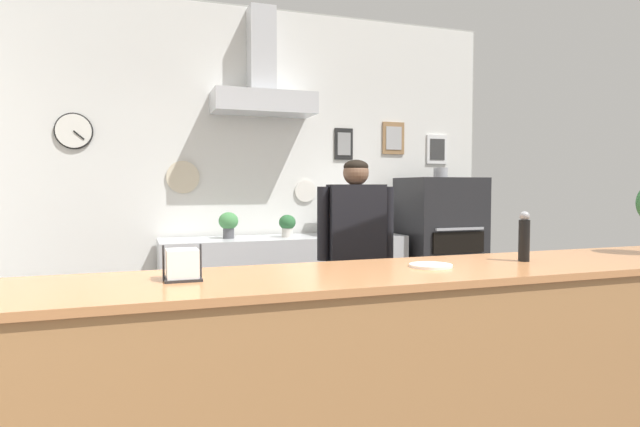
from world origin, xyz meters
TOP-DOWN VIEW (x-y plane):
  - back_wall_assembly at (0.01, 2.64)m, footprint 5.15×2.96m
  - service_counter at (0.00, -0.35)m, footprint 3.70×0.66m
  - back_prep_counter at (0.30, 2.39)m, footprint 2.26×0.59m
  - pizza_oven at (1.88, 2.27)m, footprint 0.74×0.68m
  - shop_worker at (0.39, 0.95)m, footprint 0.52×0.27m
  - espresso_machine at (0.99, 2.36)m, footprint 0.51×0.51m
  - potted_thyme at (0.31, 2.35)m, footprint 0.15×0.15m
  - potted_rosemary at (-0.22, 2.41)m, footprint 0.17×0.17m
  - condiment_plate at (0.21, -0.33)m, footprint 0.19×0.19m
  - pepper_grinder at (0.71, -0.32)m, footprint 0.05×0.05m
  - napkin_holder at (-0.85, -0.30)m, footprint 0.14×0.14m

SIDE VIEW (x-z plane):
  - back_prep_counter at x=0.30m, z-range -0.01..0.91m
  - service_counter at x=0.00m, z-range 0.00..1.03m
  - pizza_oven at x=1.88m, z-range -0.05..1.52m
  - shop_worker at x=0.39m, z-range 0.06..1.62m
  - potted_thyme at x=0.31m, z-range 0.93..1.13m
  - condiment_plate at x=0.21m, z-range 1.03..1.04m
  - potted_rosemary at x=-0.22m, z-range 0.94..1.17m
  - napkin_holder at x=-0.85m, z-range 1.02..1.15m
  - espresso_machine at x=0.99m, z-range 0.91..1.30m
  - pepper_grinder at x=0.71m, z-range 1.03..1.26m
  - back_wall_assembly at x=0.01m, z-range 0.09..3.19m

